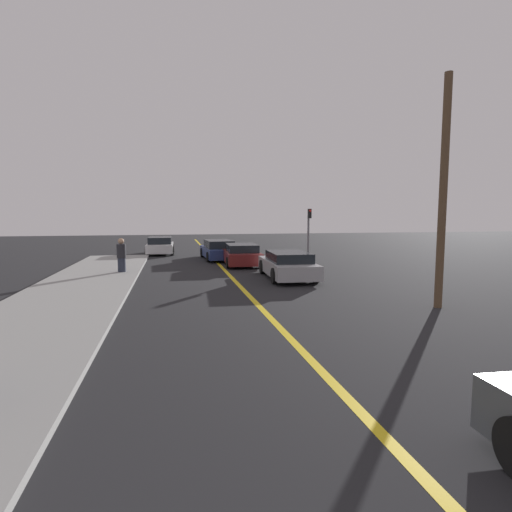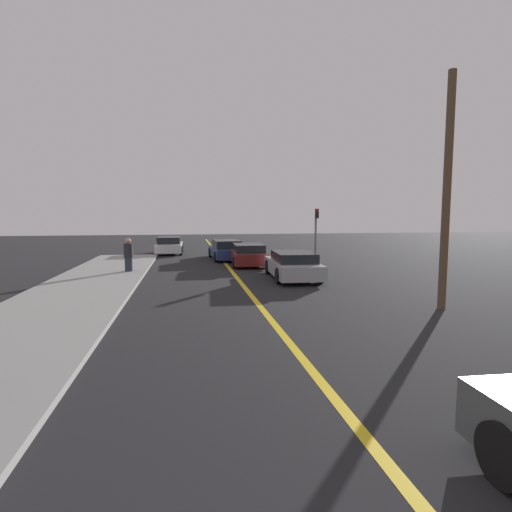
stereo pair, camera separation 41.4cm
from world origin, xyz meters
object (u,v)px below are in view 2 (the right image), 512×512
Objects in this scene: traffic_light at (316,229)px; utility_pole at (447,193)px; car_ahead_center at (293,265)px; car_oncoming_far at (169,246)px; car_parked_left_lot at (226,250)px; pedestrian_mid_group at (128,255)px; car_far_distant at (248,255)px.

utility_pole reaches higher than traffic_light.
car_oncoming_far is (-6.02, 12.65, 0.01)m from car_ahead_center.
car_parked_left_lot is 7.84m from pedestrian_mid_group.
car_ahead_center is 8.04m from pedestrian_mid_group.
utility_pole is (0.22, -11.53, 1.51)m from traffic_light.
car_parked_left_lot is at bearing 145.07° from traffic_light.
traffic_light reaches higher than car_oncoming_far.
utility_pole reaches higher than car_oncoming_far.
traffic_light is at bearing 63.86° from car_ahead_center.
traffic_light is (8.76, -7.69, 1.42)m from car_oncoming_far.
car_far_distant is at bearing 106.52° from car_ahead_center.
pedestrian_mid_group reaches higher than car_parked_left_lot.
utility_pole is at bearing -88.89° from traffic_light.
car_oncoming_far is at bearing 115.04° from utility_pole.
car_far_distant is (-1.26, 5.17, -0.01)m from car_ahead_center.
utility_pole reaches higher than car_parked_left_lot.
traffic_light is 0.46× the size of utility_pole.
car_parked_left_lot is 1.50× the size of traffic_light.
car_parked_left_lot is at bearing 108.38° from car_far_distant.
traffic_light reaches higher than car_far_distant.
car_far_distant is 3.38m from car_parked_left_lot.
utility_pole is at bearing -41.38° from pedestrian_mid_group.
car_far_distant is 1.14× the size of car_oncoming_far.
car_far_distant is at bearing -76.75° from car_parked_left_lot.
traffic_light is 11.63m from utility_pole.
pedestrian_mid_group is (-1.55, -9.94, 0.32)m from car_oncoming_far.
car_parked_left_lot is at bearing -46.77° from car_oncoming_far.
car_oncoming_far is 21.42m from utility_pole.
traffic_light is at bearing -38.00° from car_parked_left_lot.
car_oncoming_far is (-4.76, 7.48, 0.02)m from car_far_distant.
traffic_light reaches higher than pedestrian_mid_group.
car_parked_left_lot is 2.98× the size of pedestrian_mid_group.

